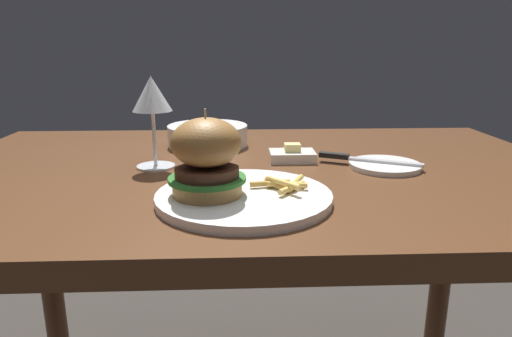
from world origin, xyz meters
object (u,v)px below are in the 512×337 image
object	(u,v)px
burger_sandwich	(206,157)
butter_dish	(292,155)
table_knife	(360,159)
bread_plate	(385,165)
main_plate	(244,197)
wine_glass	(152,99)
soup_bowl	(208,134)

from	to	relation	value
burger_sandwich	butter_dish	xyz separation A→B (m)	(0.16, 0.25, -0.06)
table_knife	bread_plate	bearing A→B (deg)	-25.87
burger_sandwich	main_plate	bearing A→B (deg)	6.65
main_plate	burger_sandwich	distance (m)	0.09
wine_glass	table_knife	bearing A→B (deg)	0.14
burger_sandwich	butter_dish	size ratio (longest dim) A/B	1.40
main_plate	wine_glass	world-z (taller)	wine_glass
burger_sandwich	table_knife	size ratio (longest dim) A/B	0.69
main_plate	butter_dish	size ratio (longest dim) A/B	2.91
bread_plate	burger_sandwich	bearing A→B (deg)	-150.43
wine_glass	soup_bowl	size ratio (longest dim) A/B	0.94
burger_sandwich	table_knife	distance (m)	0.36
burger_sandwich	wine_glass	bearing A→B (deg)	118.44
burger_sandwich	soup_bowl	xyz separation A→B (m)	(-0.02, 0.41, -0.05)
main_plate	table_knife	bearing A→B (deg)	41.16
wine_glass	bread_plate	size ratio (longest dim) A/B	1.27
bread_plate	table_knife	xyz separation A→B (m)	(-0.04, 0.02, 0.01)
table_knife	butter_dish	distance (m)	0.14
butter_dish	soup_bowl	xyz separation A→B (m)	(-0.18, 0.15, 0.02)
burger_sandwich	soup_bowl	size ratio (longest dim) A/B	0.70
soup_bowl	burger_sandwich	bearing A→B (deg)	-86.76
bread_plate	soup_bowl	distance (m)	0.42
burger_sandwich	butter_dish	distance (m)	0.31
butter_dish	soup_bowl	distance (m)	0.24
bread_plate	table_knife	size ratio (longest dim) A/B	0.73
wine_glass	butter_dish	bearing A→B (deg)	9.16
main_plate	bread_plate	bearing A→B (deg)	33.28
bread_plate	butter_dish	xyz separation A→B (m)	(-0.17, 0.06, 0.01)
burger_sandwich	soup_bowl	distance (m)	0.41
wine_glass	butter_dish	xyz separation A→B (m)	(0.27, 0.04, -0.12)
bread_plate	soup_bowl	xyz separation A→B (m)	(-0.36, 0.22, 0.02)
bread_plate	butter_dish	world-z (taller)	butter_dish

